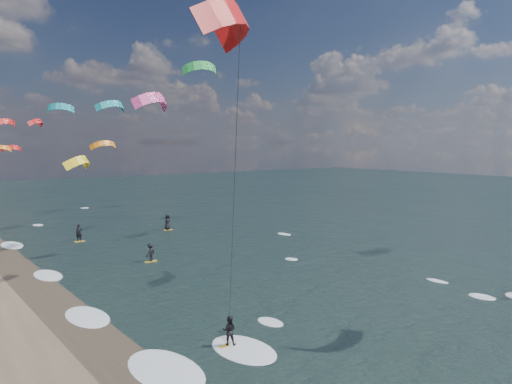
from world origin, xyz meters
TOP-DOWN VIEW (x-y plane):
  - ground at (0.00, 0.00)m, footprint 260.00×260.00m
  - wet_sand_strip at (-12.00, 10.00)m, footprint 3.00×240.00m
  - kitesurfer_near_b at (-9.09, 2.35)m, footprint 6.78×8.95m
  - far_kitesurfers at (0.57, 33.23)m, footprint 11.57×14.12m
  - bg_kite_field at (-0.40, 54.61)m, footprint 15.92×70.55m
  - shoreline_surf at (-10.80, 14.75)m, footprint 2.40×79.40m

SIDE VIEW (x-z plane):
  - ground at x=0.00m, z-range 0.00..0.00m
  - shoreline_surf at x=-10.80m, z-range -0.06..0.06m
  - wet_sand_strip at x=-12.00m, z-range 0.00..0.01m
  - far_kitesurfers at x=0.57m, z-range -0.05..1.78m
  - kitesurfer_near_b at x=-9.09m, z-range 1.95..17.39m
  - bg_kite_field at x=-0.40m, z-range 7.55..17.14m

